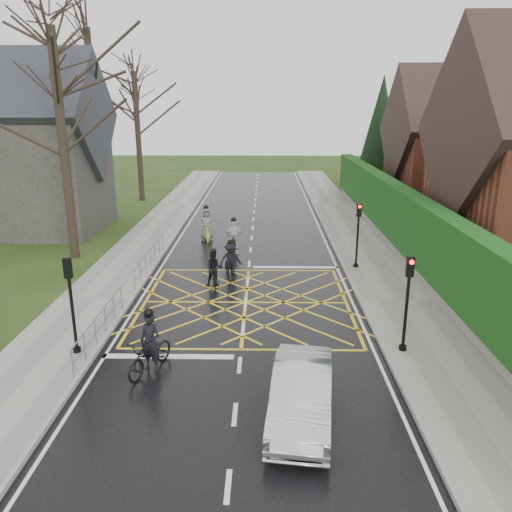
{
  "coord_description": "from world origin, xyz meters",
  "views": [
    {
      "loc": [
        0.71,
        -18.43,
        7.54
      ],
      "look_at": [
        0.38,
        2.1,
        1.3
      ],
      "focal_mm": 35.0,
      "sensor_mm": 36.0,
      "label": 1
    }
  ],
  "objects_px": {
    "cyclist_rear": "(150,351)",
    "cyclist_lead": "(207,228)",
    "cyclist_back": "(214,272)",
    "cyclist_front": "(234,240)",
    "car": "(301,393)",
    "cyclist_mid": "(230,263)"
  },
  "relations": [
    {
      "from": "cyclist_rear",
      "to": "cyclist_lead",
      "type": "height_order",
      "value": "cyclist_lead"
    },
    {
      "from": "cyclist_back",
      "to": "cyclist_mid",
      "type": "distance_m",
      "value": 1.45
    },
    {
      "from": "cyclist_rear",
      "to": "cyclist_mid",
      "type": "xyz_separation_m",
      "value": [
        1.79,
        8.49,
        -0.0
      ]
    },
    {
      "from": "cyclist_front",
      "to": "car",
      "type": "bearing_deg",
      "value": -79.93
    },
    {
      "from": "cyclist_rear",
      "to": "cyclist_lead",
      "type": "distance_m",
      "value": 14.87
    },
    {
      "from": "cyclist_mid",
      "to": "car",
      "type": "distance_m",
      "value": 10.99
    },
    {
      "from": "cyclist_mid",
      "to": "car",
      "type": "xyz_separation_m",
      "value": [
        2.47,
        -10.71,
        0.05
      ]
    },
    {
      "from": "car",
      "to": "cyclist_lead",
      "type": "bearing_deg",
      "value": 110.85
    },
    {
      "from": "cyclist_rear",
      "to": "cyclist_back",
      "type": "height_order",
      "value": "cyclist_rear"
    },
    {
      "from": "cyclist_back",
      "to": "cyclist_lead",
      "type": "relative_size",
      "value": 0.79
    },
    {
      "from": "cyclist_mid",
      "to": "cyclist_lead",
      "type": "relative_size",
      "value": 0.85
    },
    {
      "from": "cyclist_back",
      "to": "cyclist_mid",
      "type": "xyz_separation_m",
      "value": [
        0.61,
        1.32,
        -0.01
      ]
    },
    {
      "from": "cyclist_back",
      "to": "cyclist_front",
      "type": "xyz_separation_m",
      "value": [
        0.55,
        5.03,
        0.08
      ]
    },
    {
      "from": "cyclist_rear",
      "to": "cyclist_lead",
      "type": "relative_size",
      "value": 0.96
    },
    {
      "from": "cyclist_mid",
      "to": "cyclist_back",
      "type": "bearing_deg",
      "value": -132.82
    },
    {
      "from": "cyclist_mid",
      "to": "car",
      "type": "bearing_deg",
      "value": -95.11
    },
    {
      "from": "cyclist_rear",
      "to": "cyclist_lead",
      "type": "xyz_separation_m",
      "value": [
        -0.01,
        14.87,
        0.07
      ]
    },
    {
      "from": "cyclist_front",
      "to": "cyclist_lead",
      "type": "bearing_deg",
      "value": 123.11
    },
    {
      "from": "cyclist_rear",
      "to": "cyclist_mid",
      "type": "bearing_deg",
      "value": 101.76
    },
    {
      "from": "cyclist_rear",
      "to": "cyclist_front",
      "type": "height_order",
      "value": "cyclist_rear"
    },
    {
      "from": "cyclist_front",
      "to": "car",
      "type": "xyz_separation_m",
      "value": [
        2.53,
        -14.42,
        -0.03
      ]
    },
    {
      "from": "cyclist_back",
      "to": "cyclist_front",
      "type": "relative_size",
      "value": 0.9
    }
  ]
}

